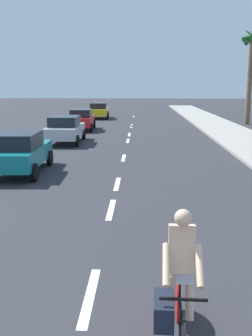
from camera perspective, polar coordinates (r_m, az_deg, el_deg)
name	(u,v)px	position (r m, az deg, el deg)	size (l,w,h in m)	color
ground_plane	(127,146)	(21.47, 0.08, 3.25)	(160.00, 160.00, 0.00)	#2D2D33
sidewalk_strip	(245,141)	(24.24, 17.22, 3.89)	(3.60, 80.00, 0.14)	#9E998E
lane_stripe_1	(90,296)	(6.54, -5.35, -18.26)	(0.16, 1.80, 0.01)	white
lane_stripe_2	(111,209)	(10.57, -2.22, -6.11)	(0.16, 1.80, 0.01)	white
lane_stripe_3	(117,184)	(13.23, -1.30, -2.35)	(0.16, 1.80, 0.01)	white
lane_stripe_4	(124,158)	(17.96, -0.35, 1.51)	(0.16, 1.80, 0.01)	white
lane_stripe_5	(128,141)	(23.54, 0.27, 4.04)	(0.16, 1.80, 0.01)	white
lane_stripe_6	(129,135)	(26.51, 0.49, 4.95)	(0.16, 1.80, 0.01)	white
lane_stripe_7	(132,125)	(32.62, 0.82, 6.29)	(0.16, 1.80, 0.01)	white
lane_stripe_8	(131,127)	(31.64, 0.78, 6.11)	(0.16, 1.80, 0.01)	white
lane_stripe_9	(134,116)	(42.19, 1.15, 7.62)	(0.16, 1.80, 0.01)	white
cyclist	(177,285)	(5.15, 7.59, -16.76)	(0.62, 1.71, 1.82)	black
parked_car_teal	(19,151)	(15.29, -15.47, 2.37)	(2.01, 4.13, 1.57)	#14727A
parked_car_silver	(65,129)	(22.85, -8.97, 5.76)	(2.01, 4.24, 1.57)	#B7BABF
parked_car_red	(82,119)	(29.29, -6.58, 7.19)	(1.94, 3.97, 1.57)	red
parked_car_yellow	(99,110)	(39.66, -4.06, 8.51)	(2.17, 4.37, 1.57)	gold
palm_tree_distant	(251,54)	(35.22, 18.02, 15.69)	(1.90, 1.72, 8.14)	brown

